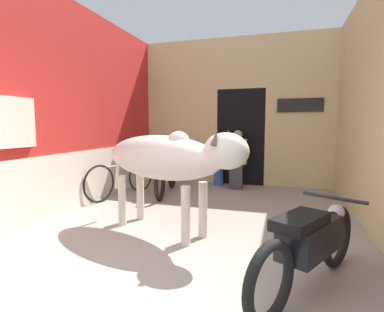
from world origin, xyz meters
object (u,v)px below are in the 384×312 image
motorcycle_near (310,243)px  motorcycle_far (167,173)px  shopkeeper_seated (237,158)px  plastic_stool (219,174)px  cow (167,159)px  bicycle (122,179)px

motorcycle_near → motorcycle_far: size_ratio=0.92×
motorcycle_far → motorcycle_near: bearing=-50.4°
motorcycle_far → shopkeeper_seated: shopkeeper_seated is taller
plastic_stool → motorcycle_near: bearing=-68.3°
shopkeeper_seated → plastic_stool: 0.64m
motorcycle_near → plastic_stool: (-1.65, 4.13, -0.15)m
cow → bicycle: cow is taller
plastic_stool → shopkeeper_seated: bearing=-22.8°
cow → bicycle: (-1.57, 1.58, -0.61)m
cow → plastic_stool: cow is taller
motorcycle_far → shopkeeper_seated: bearing=36.7°
cow → motorcycle_near: size_ratio=1.35×
bicycle → shopkeeper_seated: bearing=35.6°
motorcycle_near → shopkeeper_seated: bearing=106.9°
motorcycle_near → shopkeeper_seated: shopkeeper_seated is taller
motorcycle_near → motorcycle_far: (-2.48, 2.99, 0.01)m
motorcycle_far → plastic_stool: motorcycle_far is taller
motorcycle_near → plastic_stool: 4.45m
motorcycle_near → bicycle: (-3.21, 2.50, -0.06)m
cow → shopkeeper_seated: size_ratio=1.73×
motorcycle_near → plastic_stool: motorcycle_near is taller
cow → shopkeeper_seated: 3.07m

